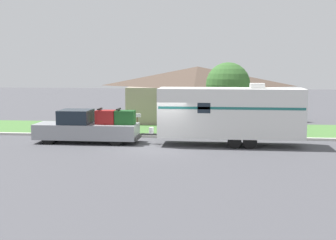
% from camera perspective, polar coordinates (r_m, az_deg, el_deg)
% --- Properties ---
extents(ground_plane, '(120.00, 120.00, 0.00)m').
position_cam_1_polar(ground_plane, '(25.63, -0.60, -3.48)').
color(ground_plane, '#47474C').
extents(curb_strip, '(80.00, 0.30, 0.14)m').
position_cam_1_polar(curb_strip, '(29.29, 0.30, -2.03)').
color(curb_strip, beige).
rests_on(curb_strip, ground_plane).
extents(lawn_strip, '(80.00, 7.00, 0.03)m').
position_cam_1_polar(lawn_strip, '(32.89, 0.98, -1.14)').
color(lawn_strip, '#477538').
rests_on(lawn_strip, ground_plane).
extents(house_across_street, '(11.28, 7.79, 4.37)m').
position_cam_1_polar(house_across_street, '(38.09, 3.60, 3.36)').
color(house_across_street, gray).
rests_on(house_across_street, ground_plane).
extents(pickup_truck, '(6.12, 1.92, 2.04)m').
position_cam_1_polar(pickup_truck, '(27.79, -9.76, -0.91)').
color(pickup_truck, black).
rests_on(pickup_truck, ground_plane).
extents(travel_trailer, '(9.14, 2.25, 3.53)m').
position_cam_1_polar(travel_trailer, '(26.58, 7.63, 0.89)').
color(travel_trailer, black).
rests_on(travel_trailer, ground_plane).
extents(mailbox, '(0.48, 0.20, 1.38)m').
position_cam_1_polar(mailbox, '(30.44, -3.77, 0.17)').
color(mailbox, brown).
rests_on(mailbox, ground_plane).
extents(tree_in_yard, '(2.90, 2.90, 4.70)m').
position_cam_1_polar(tree_in_yard, '(31.02, 7.33, 4.30)').
color(tree_in_yard, brown).
rests_on(tree_in_yard, ground_plane).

